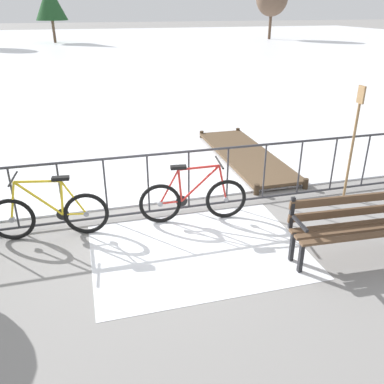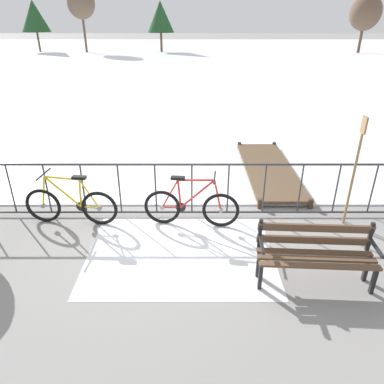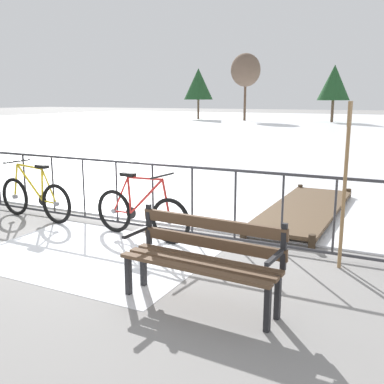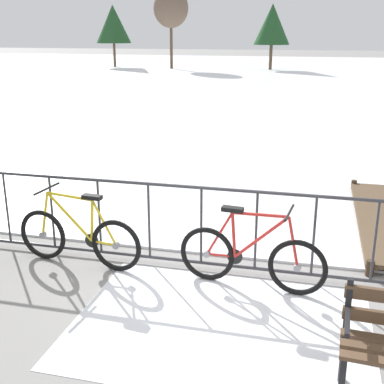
# 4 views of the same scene
# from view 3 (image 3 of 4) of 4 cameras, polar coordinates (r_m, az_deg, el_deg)

# --- Properties ---
(ground_plane) EXTENTS (160.00, 160.00, 0.00)m
(ground_plane) POSITION_cam_3_polar(r_m,az_deg,el_deg) (7.08, -7.23, -4.72)
(ground_plane) COLOR gray
(frozen_pond) EXTENTS (80.00, 56.00, 0.03)m
(frozen_pond) POSITION_cam_3_polar(r_m,az_deg,el_deg) (34.29, 20.43, 7.76)
(frozen_pond) COLOR white
(frozen_pond) RESTS_ON ground
(snow_patch) EXTENTS (2.95, 2.19, 0.01)m
(snow_patch) POSITION_cam_3_polar(r_m,az_deg,el_deg) (6.08, -12.39, -7.68)
(snow_patch) COLOR white
(snow_patch) RESTS_ON ground
(railing_fence) EXTENTS (9.06, 0.06, 1.07)m
(railing_fence) POSITION_cam_3_polar(r_m,az_deg,el_deg) (6.95, -7.35, -0.29)
(railing_fence) COLOR #38383D
(railing_fence) RESTS_ON ground
(bicycle_near_railing) EXTENTS (1.71, 0.52, 0.97)m
(bicycle_near_railing) POSITION_cam_3_polar(r_m,az_deg,el_deg) (6.56, -6.56, -2.71)
(bicycle_near_railing) COLOR black
(bicycle_near_railing) RESTS_ON ground
(bicycle_second) EXTENTS (1.71, 0.52, 0.97)m
(bicycle_second) POSITION_cam_3_polar(r_m,az_deg,el_deg) (7.97, -19.40, -0.72)
(bicycle_second) COLOR black
(bicycle_second) RESTS_ON ground
(park_bench) EXTENTS (1.62, 0.57, 0.89)m
(park_bench) POSITION_cam_3_polar(r_m,az_deg,el_deg) (4.44, 1.49, -7.86)
(park_bench) COLOR brown
(park_bench) RESTS_ON ground
(oar_upright) EXTENTS (0.04, 0.16, 1.98)m
(oar_upright) POSITION_cam_3_polar(r_m,az_deg,el_deg) (5.48, 19.00, 2.05)
(oar_upright) COLOR #937047
(oar_upright) RESTS_ON ground
(wooden_dock) EXTENTS (1.10, 3.61, 0.20)m
(wooden_dock) POSITION_cam_3_polar(r_m,az_deg,el_deg) (8.07, 14.20, -2.06)
(wooden_dock) COLOR brown
(wooden_dock) RESTS_ON ground
(tree_far_west) EXTENTS (2.72, 2.72, 4.82)m
(tree_far_west) POSITION_cam_3_polar(r_m,az_deg,el_deg) (40.70, 17.68, 13.15)
(tree_far_west) COLOR brown
(tree_far_west) RESTS_ON ground
(tree_west_mid) EXTENTS (2.68, 2.68, 6.03)m
(tree_west_mid) POSITION_cam_3_polar(r_m,az_deg,el_deg) (42.10, 6.86, 15.18)
(tree_west_mid) COLOR brown
(tree_west_mid) RESTS_ON ground
(tree_centre) EXTENTS (2.83, 2.83, 4.90)m
(tree_centre) POSITION_cam_3_polar(r_m,az_deg,el_deg) (44.76, 0.82, 13.61)
(tree_centre) COLOR brown
(tree_centre) RESTS_ON ground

